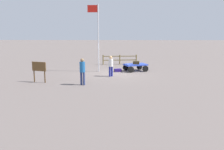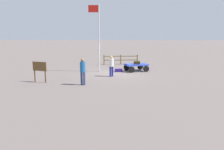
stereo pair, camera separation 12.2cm
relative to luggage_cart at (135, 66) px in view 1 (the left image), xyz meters
name	(u,v)px [view 1 (the left image)]	position (x,y,z in m)	size (l,w,h in m)	color
ground_plane	(114,73)	(1.80, 1.20, -0.46)	(120.00, 120.00, 0.00)	#6E625D
luggage_cart	(135,66)	(0.00, 0.00, 0.00)	(2.20, 1.86, 0.62)	blue
suitcase_grey	(136,63)	(-0.06, 0.06, 0.29)	(0.56, 0.40, 0.26)	#3C2E16
suitcase_maroon	(118,70)	(1.51, 0.36, -0.33)	(0.67, 0.53, 0.25)	navy
worker_lead	(111,64)	(2.06, 2.43, 0.48)	(0.50, 0.50, 1.59)	navy
worker_trailing	(82,69)	(3.82, 5.33, 0.58)	(0.46, 0.46, 1.76)	navy
flagpole	(97,33)	(3.26, 0.30, 2.86)	(0.92, 0.10, 5.65)	silver
signboard	(39,68)	(6.90, 4.61, 0.51)	(1.05, 0.39, 1.42)	#4C3319
wooden_fence	(120,59)	(1.30, -3.93, 0.12)	(3.56, 0.49, 1.00)	brown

